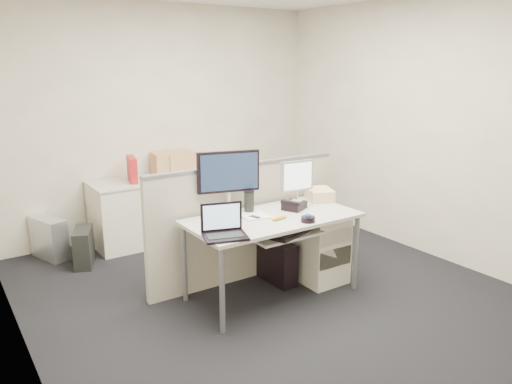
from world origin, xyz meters
TOP-DOWN VIEW (x-y plane):
  - floor at (0.00, 0.00)m, footprint 4.00×4.50m
  - wall_back at (0.00, 2.25)m, footprint 4.00×0.02m
  - wall_left at (-2.00, 0.00)m, footprint 0.02×4.50m
  - wall_right at (2.00, 0.00)m, footprint 0.02×4.50m
  - desk at (0.00, 0.00)m, footprint 1.50×0.75m
  - keyboard_tray at (0.00, -0.18)m, footprint 0.62×0.32m
  - drawer_pedestal at (0.55, 0.05)m, footprint 0.40×0.55m
  - cubicle_partition at (0.00, 0.45)m, footprint 2.00×0.06m
  - back_counter at (0.00, 1.93)m, footprint 2.00×0.60m
  - monitor_main at (-0.25, 0.32)m, footprint 0.59×0.35m
  - monitor_small at (0.40, 0.18)m, footprint 0.35×0.20m
  - laptop at (-0.61, -0.23)m, footprint 0.39×0.33m
  - trackball at (0.16, -0.28)m, footprint 0.16×0.16m
  - desk_phone at (0.30, 0.08)m, footprint 0.26×0.24m
  - paper_stack at (-0.12, 0.12)m, footprint 0.25×0.30m
  - sticky_pad at (-0.05, 0.00)m, footprint 0.10×0.10m
  - travel_mug at (-0.10, 0.22)m, footprint 0.11×0.11m
  - banana at (0.00, -0.10)m, footprint 0.18×0.07m
  - cellphone at (-0.15, 0.05)m, footprint 0.07×0.11m
  - manila_folders at (0.70, 0.20)m, footprint 0.32×0.35m
  - keyboard at (0.05, -0.22)m, footprint 0.52×0.33m
  - pc_tower_desk at (0.20, 0.20)m, footprint 0.18×0.44m
  - pc_tower_spare_dark at (-1.21, 1.63)m, footprint 0.31×0.44m
  - pc_tower_spare_silver at (-1.46, 2.03)m, footprint 0.32×0.51m
  - cardboard_box_left at (-0.05, 2.05)m, footprint 0.39×0.31m
  - cardboard_box_right at (0.08, 2.05)m, footprint 0.39×0.32m
  - red_binder at (-0.55, 1.91)m, footprint 0.14×0.33m

SIDE VIEW (x-z plane):
  - floor at x=0.00m, z-range -0.01..0.00m
  - pc_tower_spare_dark at x=-1.21m, z-range 0.00..0.38m
  - pc_tower_desk at x=0.20m, z-range 0.00..0.40m
  - pc_tower_spare_silver at x=-1.46m, z-range 0.00..0.44m
  - drawer_pedestal at x=0.55m, z-range 0.00..0.65m
  - back_counter at x=0.00m, z-range 0.00..0.72m
  - cubicle_partition at x=0.00m, z-range 0.00..1.10m
  - keyboard_tray at x=0.00m, z-range 0.61..0.63m
  - keyboard at x=0.05m, z-range 0.63..0.66m
  - desk at x=0.00m, z-range 0.30..1.03m
  - sticky_pad at x=-0.05m, z-range 0.73..0.74m
  - paper_stack at x=-0.12m, z-range 0.73..0.74m
  - cellphone at x=-0.15m, z-range 0.73..0.74m
  - banana at x=0.00m, z-range 0.73..0.77m
  - trackball at x=0.16m, z-range 0.73..0.78m
  - desk_phone at x=0.30m, z-range 0.73..0.80m
  - manila_folders at x=0.70m, z-range 0.73..0.84m
  - travel_mug at x=-0.10m, z-range 0.73..0.92m
  - laptop at x=-0.61m, z-range 0.73..0.98m
  - cardboard_box_right at x=0.08m, z-range 0.72..0.99m
  - cardboard_box_left at x=-0.05m, z-range 0.72..1.00m
  - red_binder at x=-0.55m, z-range 0.72..1.02m
  - monitor_small at x=0.40m, z-range 0.73..1.15m
  - monitor_main at x=-0.25m, z-range 0.73..1.29m
  - wall_back at x=0.00m, z-range 0.00..2.70m
  - wall_left at x=-2.00m, z-range 0.00..2.70m
  - wall_right at x=2.00m, z-range 0.00..2.70m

